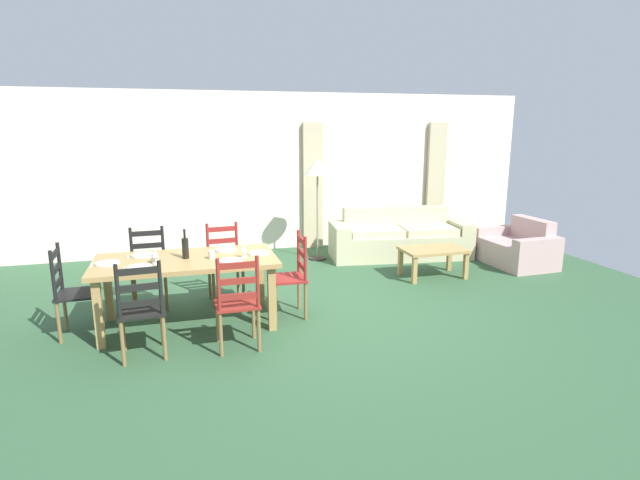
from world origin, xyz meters
The scene contains 32 objects.
ground_plane centered at (0.00, 0.00, -0.01)m, with size 9.60×9.60×0.02m, color #2F5435.
wall_far centered at (0.00, 3.30, 1.35)m, with size 9.60×0.16×2.70m, color beige.
curtain_panel_left centered at (0.76, 3.16, 1.10)m, with size 0.35×0.08×2.20m, color #BDAF89.
curtain_panel_right centered at (3.16, 3.16, 1.10)m, with size 0.35×0.08×2.20m, color #BDAF89.
dining_table centered at (-1.48, 0.00, 0.66)m, with size 1.90×0.96×0.75m.
dining_chair_near_left centered at (-1.91, -0.72, 0.48)m, with size 0.45×0.43×0.96m.
dining_chair_near_right centered at (-1.03, -0.77, 0.48)m, with size 0.42×0.40×0.96m.
dining_chair_far_left centered at (-1.91, 0.72, 0.48)m, with size 0.43×0.41×0.96m.
dining_chair_far_right centered at (-1.02, 0.73, 0.48)m, with size 0.45×0.43×0.96m.
dining_chair_head_west centered at (-2.63, 0.03, 0.48)m, with size 0.41×0.43×0.96m.
dining_chair_head_east centered at (-0.33, -0.03, 0.48)m, with size 0.41×0.43×0.96m.
dinner_plate_near_left centered at (-1.93, -0.25, 0.76)m, with size 0.24×0.24×0.02m, color white.
fork_near_left centered at (-2.08, -0.25, 0.75)m, with size 0.02×0.17×0.01m, color silver.
dinner_plate_near_right centered at (-1.03, -0.25, 0.76)m, with size 0.24×0.24×0.02m, color white.
fork_near_right centered at (-1.18, -0.25, 0.75)m, with size 0.02×0.17×0.01m, color silver.
dinner_plate_far_left centered at (-1.93, 0.25, 0.76)m, with size 0.24×0.24×0.02m, color white.
fork_far_left centered at (-2.08, 0.25, 0.75)m, with size 0.02×0.17×0.01m, color silver.
dinner_plate_far_right centered at (-1.03, 0.25, 0.76)m, with size 0.24×0.24×0.02m, color white.
fork_far_right centered at (-1.18, 0.25, 0.75)m, with size 0.02×0.17×0.01m, color silver.
dinner_plate_head_west centered at (-2.26, 0.00, 0.76)m, with size 0.24×0.24×0.02m, color white.
fork_head_west centered at (-2.41, 0.00, 0.75)m, with size 0.02×0.17×0.01m, color silver.
dinner_plate_head_east centered at (-0.70, 0.00, 0.76)m, with size 0.24×0.24×0.02m, color white.
fork_head_east centered at (-0.85, 0.00, 0.75)m, with size 0.02×0.17×0.01m, color silver.
wine_bottle centered at (-1.48, 0.02, 0.87)m, with size 0.07×0.07×0.32m.
wine_glass_near_left centered at (-1.78, -0.14, 0.86)m, with size 0.06×0.06×0.16m.
wine_glass_near_right centered at (-0.88, -0.12, 0.86)m, with size 0.06×0.06×0.16m.
coffee_cup_primary centered at (-1.21, -0.08, 0.80)m, with size 0.07×0.07×0.09m, color beige.
coffee_cup_secondary centered at (-1.79, -0.08, 0.80)m, with size 0.07×0.07×0.09m, color beige.
couch centered at (1.97, 2.12, 0.29)m, with size 2.36×1.09×0.80m.
coffee_table centered at (1.95, 0.91, 0.36)m, with size 0.90×0.56×0.42m.
armchair_upholstered centered at (3.58, 1.16, 0.25)m, with size 0.85×1.19×0.72m.
standing_lamp centered at (0.61, 2.31, 1.41)m, with size 0.40×0.40×1.64m.
Camera 1 is at (-1.50, -5.36, 2.13)m, focal length 28.16 mm.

